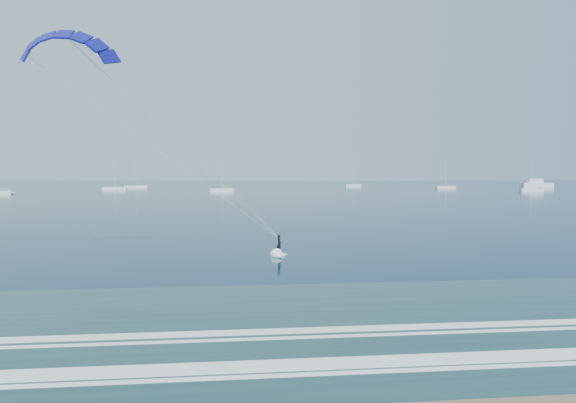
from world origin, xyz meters
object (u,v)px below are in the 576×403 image
at_px(sailboat_4, 353,185).
at_px(sailboat_5, 446,187).
at_px(motor_yacht, 536,184).
at_px(sailboat_6, 531,190).
at_px(sailboat_3, 222,190).
at_px(kitesurfer_rig, 184,148).
at_px(sailboat_2, 136,187).
at_px(sailboat_1, 115,188).

xyz_separation_m(sailboat_4, sailboat_5, (34.18, -35.63, 0.01)).
height_order(motor_yacht, sailboat_6, sailboat_6).
distance_m(sailboat_3, sailboat_4, 91.38).
relative_size(kitesurfer_rig, sailboat_5, 1.69).
bearing_deg(sailboat_2, sailboat_5, -8.12).
height_order(kitesurfer_rig, sailboat_2, kitesurfer_rig).
bearing_deg(sailboat_6, motor_yacht, 56.47).
relative_size(sailboat_3, sailboat_6, 1.00).
bearing_deg(sailboat_1, sailboat_5, 1.75).
relative_size(sailboat_1, sailboat_3, 1.09).
xyz_separation_m(kitesurfer_rig, sailboat_2, (-41.12, 203.46, -8.17)).
relative_size(kitesurfer_rig, sailboat_1, 1.53).
bearing_deg(sailboat_4, sailboat_3, -135.86).
distance_m(sailboat_4, sailboat_6, 90.48).
distance_m(motor_yacht, sailboat_4, 87.49).
distance_m(motor_yacht, sailboat_5, 50.19).
height_order(kitesurfer_rig, sailboat_5, kitesurfer_rig).
distance_m(motor_yacht, sailboat_2, 189.86).
height_order(sailboat_1, sailboat_5, sailboat_1).
relative_size(sailboat_2, sailboat_5, 1.11).
distance_m(sailboat_3, sailboat_6, 117.64).
xyz_separation_m(sailboat_2, sailboat_4, (106.08, 15.61, -0.01)).
bearing_deg(motor_yacht, sailboat_5, -169.17).
xyz_separation_m(motor_yacht, sailboat_2, (-189.56, 10.59, -0.97)).
bearing_deg(sailboat_4, sailboat_6, -55.25).
distance_m(sailboat_1, sailboat_2, 24.78).
xyz_separation_m(sailboat_4, sailboat_6, (51.57, -74.35, 0.01)).
relative_size(sailboat_4, sailboat_6, 0.91).
distance_m(sailboat_1, sailboat_6, 165.41).
bearing_deg(sailboat_2, sailboat_4, 8.37).
bearing_deg(sailboat_3, sailboat_6, -5.22).
height_order(sailboat_2, sailboat_5, sailboat_2).
relative_size(motor_yacht, sailboat_3, 1.26).
bearing_deg(sailboat_1, kitesurfer_rig, -75.81).
relative_size(kitesurfer_rig, motor_yacht, 1.32).
xyz_separation_m(motor_yacht, sailboat_1, (-193.71, -13.84, -0.97)).
bearing_deg(motor_yacht, sailboat_2, 176.80).
height_order(motor_yacht, sailboat_2, sailboat_2).
bearing_deg(sailboat_2, motor_yacht, -3.20).
distance_m(kitesurfer_rig, motor_yacht, 243.49).
xyz_separation_m(sailboat_1, sailboat_5, (144.42, 4.42, -0.01)).
bearing_deg(sailboat_3, sailboat_2, 130.14).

